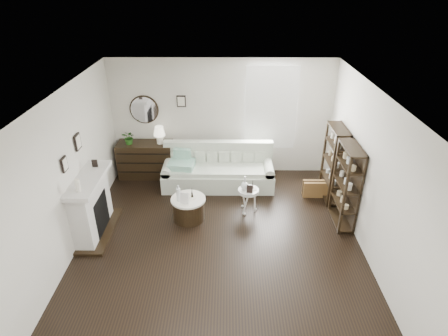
{
  "coord_description": "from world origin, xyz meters",
  "views": [
    {
      "loc": [
        0.13,
        -5.31,
        4.34
      ],
      "look_at": [
        0.07,
        0.8,
        1.09
      ],
      "focal_mm": 30.0,
      "sensor_mm": 36.0,
      "label": 1
    }
  ],
  "objects_px": {
    "pedestal_table": "(248,191)",
    "drum_table": "(189,208)",
    "sofa": "(218,172)",
    "dresser": "(146,160)"
  },
  "relations": [
    {
      "from": "pedestal_table",
      "to": "drum_table",
      "type": "bearing_deg",
      "value": -166.9
    },
    {
      "from": "sofa",
      "to": "drum_table",
      "type": "distance_m",
      "value": 1.46
    },
    {
      "from": "drum_table",
      "to": "pedestal_table",
      "type": "height_order",
      "value": "pedestal_table"
    },
    {
      "from": "sofa",
      "to": "drum_table",
      "type": "relative_size",
      "value": 3.67
    },
    {
      "from": "dresser",
      "to": "drum_table",
      "type": "relative_size",
      "value": 1.88
    },
    {
      "from": "dresser",
      "to": "pedestal_table",
      "type": "distance_m",
      "value": 2.75
    },
    {
      "from": "sofa",
      "to": "drum_table",
      "type": "height_order",
      "value": "sofa"
    },
    {
      "from": "sofa",
      "to": "pedestal_table",
      "type": "xyz_separation_m",
      "value": [
        0.62,
        -1.08,
        0.15
      ]
    },
    {
      "from": "sofa",
      "to": "pedestal_table",
      "type": "distance_m",
      "value": 1.25
    },
    {
      "from": "drum_table",
      "to": "pedestal_table",
      "type": "distance_m",
      "value": 1.22
    }
  ]
}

